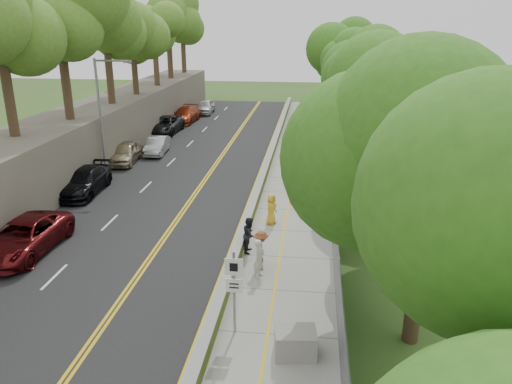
{
  "coord_description": "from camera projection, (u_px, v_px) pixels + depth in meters",
  "views": [
    {
      "loc": [
        3.52,
        -17.69,
        10.43
      ],
      "look_at": [
        0.5,
        8.0,
        1.4
      ],
      "focal_mm": 35.0,
      "sensor_mm": 36.0,
      "label": 1
    }
  ],
  "objects": [
    {
      "name": "streetlight",
      "position": [
        103.0,
        110.0,
        33.16
      ],
      "size": [
        2.52,
        0.22,
        8.0
      ],
      "color": "gray",
      "rests_on": "ground"
    },
    {
      "name": "car_4",
      "position": [
        125.0,
        153.0,
        37.69
      ],
      "size": [
        2.18,
        4.74,
        1.57
      ],
      "primitive_type": "imported",
      "rotation": [
        0.0,
        0.0,
        0.07
      ],
      "color": "tan",
      "rests_on": "road"
    },
    {
      "name": "painter_2",
      "position": [
        250.0,
        235.0,
        23.21
      ],
      "size": [
        0.69,
        0.87,
        1.71
      ],
      "primitive_type": "imported",
      "rotation": [
        0.0,
        0.0,
        1.51
      ],
      "color": "black",
      "rests_on": "sidewalk"
    },
    {
      "name": "road",
      "position": [
        184.0,
        175.0,
        35.07
      ],
      "size": [
        11.2,
        66.0,
        0.04
      ],
      "primitive_type": "cube",
      "color": "black",
      "rests_on": "ground"
    },
    {
      "name": "construction_barrel",
      "position": [
        323.0,
        147.0,
        40.54
      ],
      "size": [
        0.54,
        0.54,
        0.88
      ],
      "primitive_type": "cylinder",
      "color": "#FF4318",
      "rests_on": "sidewalk"
    },
    {
      "name": "car_3",
      "position": [
        84.0,
        181.0,
        31.11
      ],
      "size": [
        2.38,
        5.41,
        1.55
      ],
      "primitive_type": "imported",
      "rotation": [
        0.0,
        0.0,
        0.04
      ],
      "color": "black",
      "rests_on": "road"
    },
    {
      "name": "car_7",
      "position": [
        185.0,
        115.0,
        52.47
      ],
      "size": [
        2.44,
        5.46,
        1.55
      ],
      "primitive_type": "imported",
      "rotation": [
        0.0,
        0.0,
        -0.05
      ],
      "color": "maroon",
      "rests_on": "road"
    },
    {
      "name": "person_far",
      "position": [
        306.0,
        129.0,
        45.06
      ],
      "size": [
        1.09,
        0.52,
        1.81
      ],
      "primitive_type": "imported",
      "rotation": [
        0.0,
        0.0,
        3.07
      ],
      "color": "black",
      "rests_on": "sidewalk"
    },
    {
      "name": "car_6",
      "position": [
        165.0,
        125.0,
        47.4
      ],
      "size": [
        2.76,
        5.73,
        1.57
      ],
      "primitive_type": "imported",
      "rotation": [
        0.0,
        0.0,
        -0.03
      ],
      "color": "black",
      "rests_on": "road"
    },
    {
      "name": "painter_1",
      "position": [
        259.0,
        258.0,
        20.89
      ],
      "size": [
        0.61,
        0.73,
        1.72
      ],
      "primitive_type": "imported",
      "rotation": [
        0.0,
        0.0,
        1.2
      ],
      "color": "silver",
      "rests_on": "sidewalk"
    },
    {
      "name": "painter_3",
      "position": [
        261.0,
        250.0,
        21.57
      ],
      "size": [
        0.84,
        1.25,
        1.79
      ],
      "primitive_type": "imported",
      "rotation": [
        0.0,
        0.0,
        1.73
      ],
      "color": "brown",
      "rests_on": "sidewalk"
    },
    {
      "name": "ground",
      "position": [
        221.0,
        288.0,
        20.41
      ],
      "size": [
        140.0,
        140.0,
        0.0
      ],
      "primitive_type": "plane",
      "color": "#33511E",
      "rests_on": "ground"
    },
    {
      "name": "chainlink_fence",
      "position": [
        329.0,
        166.0,
        33.64
      ],
      "size": [
        0.04,
        66.0,
        2.0
      ],
      "primitive_type": "cube",
      "color": "slate",
      "rests_on": "ground"
    },
    {
      "name": "concrete_block",
      "position": [
        295.0,
        343.0,
        16.15
      ],
      "size": [
        1.44,
        1.14,
        0.89
      ],
      "primitive_type": "cube",
      "rotation": [
        0.0,
        0.0,
        0.12
      ],
      "color": "gray",
      "rests_on": "sidewalk"
    },
    {
      "name": "painter_0",
      "position": [
        271.0,
        209.0,
        26.36
      ],
      "size": [
        0.82,
        0.96,
        1.68
      ],
      "primitive_type": "imported",
      "rotation": [
        0.0,
        0.0,
        1.16
      ],
      "color": "yellow",
      "rests_on": "sidewalk"
    },
    {
      "name": "car_8",
      "position": [
        205.0,
        107.0,
        57.35
      ],
      "size": [
        2.05,
        4.66,
        1.56
      ],
      "primitive_type": "imported",
      "rotation": [
        0.0,
        0.0,
        0.05
      ],
      "color": "#B8B8BC",
      "rests_on": "road"
    },
    {
      "name": "sidewalk",
      "position": [
        298.0,
        179.0,
        34.19
      ],
      "size": [
        4.2,
        66.0,
        0.05
      ],
      "primitive_type": "cube",
      "color": "gray",
      "rests_on": "ground"
    },
    {
      "name": "jersey_barrier",
      "position": [
        264.0,
        174.0,
        34.35
      ],
      "size": [
        0.42,
        66.0,
        0.6
      ],
      "primitive_type": "cube",
      "color": "#A9DD1B",
      "rests_on": "ground"
    },
    {
      "name": "trees_embankment",
      "position": [
        63.0,
        17.0,
        32.45
      ],
      "size": [
        6.4,
        66.0,
        13.0
      ],
      "primitive_type": null,
      "color": "#558628",
      "rests_on": "rock_embankment"
    },
    {
      "name": "rock_embankment",
      "position": [
        71.0,
        144.0,
        35.31
      ],
      "size": [
        5.0,
        66.0,
        4.0
      ],
      "primitive_type": "cube",
      "color": "#595147",
      "rests_on": "ground"
    },
    {
      "name": "signpost",
      "position": [
        234.0,
        284.0,
        16.82
      ],
      "size": [
        0.62,
        0.09,
        3.1
      ],
      "color": "gray",
      "rests_on": "sidewalk"
    },
    {
      "name": "car_5",
      "position": [
        157.0,
        145.0,
        40.25
      ],
      "size": [
        1.74,
        4.18,
        1.34
      ],
      "primitive_type": "imported",
      "rotation": [
        0.0,
        0.0,
        0.08
      ],
      "color": "#A0A1A6",
      "rests_on": "road"
    },
    {
      "name": "trees_fenceside",
      "position": [
        371.0,
        76.0,
        31.4
      ],
      "size": [
        7.0,
        66.0,
        14.0
      ],
      "primitive_type": null,
      "color": "#3C791F",
      "rests_on": "ground"
    },
    {
      "name": "car_2",
      "position": [
        24.0,
        237.0,
        23.14
      ],
      "size": [
        2.68,
        5.65,
        1.56
      ],
      "primitive_type": "imported",
      "rotation": [
        0.0,
        0.0,
        -0.02
      ],
      "color": "#550E11",
      "rests_on": "road"
    }
  ]
}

